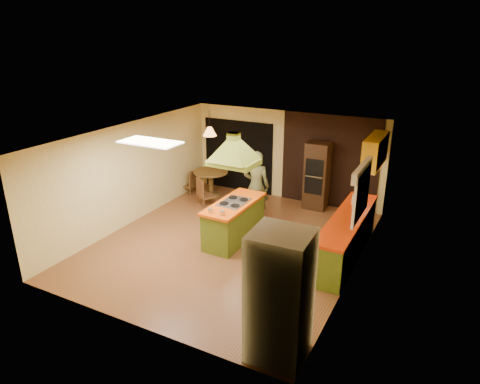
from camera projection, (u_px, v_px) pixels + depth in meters
The scene contains 21 objects.
ground at pixel (231, 243), 9.68m from camera, with size 6.50×6.50×0.00m, color brown.
room_walls at pixel (230, 192), 9.24m from camera, with size 5.50×6.50×6.50m.
ceiling_plane at pixel (230, 135), 8.81m from camera, with size 6.50×6.50×0.00m, color silver.
brick_panel at pixel (329, 162), 11.39m from camera, with size 2.64×0.03×2.50m, color #381E14.
nook_opening at pixel (238, 156), 12.65m from camera, with size 2.20×0.03×2.10m, color black.
right_counter at pixel (346, 237), 8.96m from camera, with size 0.62×3.05×0.92m.
upper_cabinets at pixel (375, 151), 9.72m from camera, with size 0.34×1.40×0.70m, color yellow.
window_right at pixel (362, 183), 8.23m from camera, with size 0.12×1.35×1.06m.
fluor_panel at pixel (150, 142), 8.29m from camera, with size 1.20×0.60×0.03m, color white.
kitchen_island at pixel (234, 221), 9.71m from camera, with size 0.77×1.84×0.93m.
range_hood at pixel (234, 144), 9.08m from camera, with size 1.03×0.76×0.79m.
man at pixel (256, 186), 10.63m from camera, with size 0.65×0.43×1.79m, color brown.
refrigerator at pixel (280, 296), 6.02m from camera, with size 0.82×0.78×2.00m, color silver.
wall_oven at pixel (317, 176), 11.37m from camera, with size 0.61×0.61×1.81m.
dining_table at pixel (211, 178), 12.35m from camera, with size 0.99×0.99×0.74m.
chair_left at pixel (189, 181), 12.63m from camera, with size 0.39×0.39×0.71m, color brown, non-canonical shape.
chair_near at pixel (207, 191), 11.75m from camera, with size 0.43×0.43×0.78m, color brown, non-canonical shape.
pendant_lamp at pixel (210, 131), 11.86m from camera, with size 0.38×0.38×0.25m, color #FF9E3F.
canister_large at pixel (355, 199), 9.44m from camera, with size 0.14×0.14×0.21m, color #FFE8CD.
canister_medium at pixel (359, 195), 9.70m from camera, with size 0.15×0.15×0.20m, color #F9E4C9.
canister_small at pixel (355, 201), 9.38m from camera, with size 0.13×0.13×0.17m, color #FAEBC9.
Camera 1 is at (4.19, -7.58, 4.49)m, focal length 32.00 mm.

